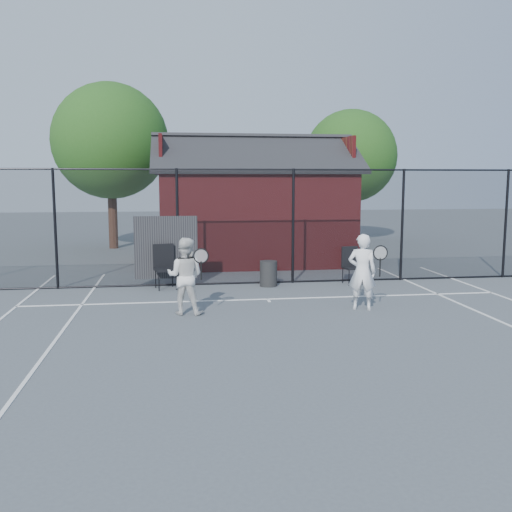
{
  "coord_description": "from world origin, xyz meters",
  "views": [
    {
      "loc": [
        -2.05,
        -9.61,
        2.72
      ],
      "look_at": [
        -0.36,
        2.3,
        1.1
      ],
      "focal_mm": 40.0,
      "sensor_mm": 36.0,
      "label": 1
    }
  ],
  "objects": [
    {
      "name": "clubhouse",
      "position": [
        0.5,
        9.0,
        1.61
      ],
      "size": [
        6.5,
        4.36,
        4.19
      ],
      "color": "maroon",
      "rests_on": "ground"
    },
    {
      "name": "waste_bin",
      "position": [
        0.28,
        4.6,
        0.33
      ],
      "size": [
        0.49,
        0.49,
        0.65
      ],
      "primitive_type": "cylinder",
      "rotation": [
        0.0,
        0.0,
        0.1
      ],
      "color": "#252525",
      "rests_on": "ground"
    },
    {
      "name": "tree_left",
      "position": [
        -4.5,
        13.5,
        4.19
      ],
      "size": [
        4.48,
        4.48,
        6.44
      ],
      "color": "#331F14",
      "rests_on": "ground"
    },
    {
      "name": "chair_right",
      "position": [
        2.51,
        4.6,
        0.47
      ],
      "size": [
        0.52,
        0.54,
        0.95
      ],
      "primitive_type": "cube",
      "rotation": [
        0.0,
        0.0,
        0.15
      ],
      "color": "black",
      "rests_on": "ground"
    },
    {
      "name": "chair_left",
      "position": [
        -2.32,
        4.6,
        0.54
      ],
      "size": [
        0.63,
        0.64,
        1.08
      ],
      "primitive_type": "cube",
      "rotation": [
        0.0,
        0.0,
        0.22
      ],
      "color": "black",
      "rests_on": "ground"
    },
    {
      "name": "player_front",
      "position": [
        1.8,
        1.72,
        0.8
      ],
      "size": [
        0.76,
        0.61,
        1.6
      ],
      "color": "white",
      "rests_on": "ground"
    },
    {
      "name": "player_back",
      "position": [
        -1.88,
        1.84,
        0.78
      ],
      "size": [
        0.91,
        0.77,
        1.56
      ],
      "color": "white",
      "rests_on": "ground"
    },
    {
      "name": "fence",
      "position": [
        -0.3,
        5.0,
        1.45
      ],
      "size": [
        22.04,
        3.0,
        3.0
      ],
      "color": "black",
      "rests_on": "ground"
    },
    {
      "name": "court_lines",
      "position": [
        0.0,
        -1.32,
        0.01
      ],
      "size": [
        11.02,
        18.0,
        0.01
      ],
      "color": "white",
      "rests_on": "ground"
    },
    {
      "name": "tree_right",
      "position": [
        5.5,
        14.5,
        3.71
      ],
      "size": [
        3.97,
        3.97,
        5.7
      ],
      "color": "#331F14",
      "rests_on": "ground"
    },
    {
      "name": "ground",
      "position": [
        0.0,
        0.0,
        0.0
      ],
      "size": [
        80.0,
        80.0,
        0.0
      ],
      "primitive_type": "plane",
      "color": "#4E5459",
      "rests_on": "ground"
    }
  ]
}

